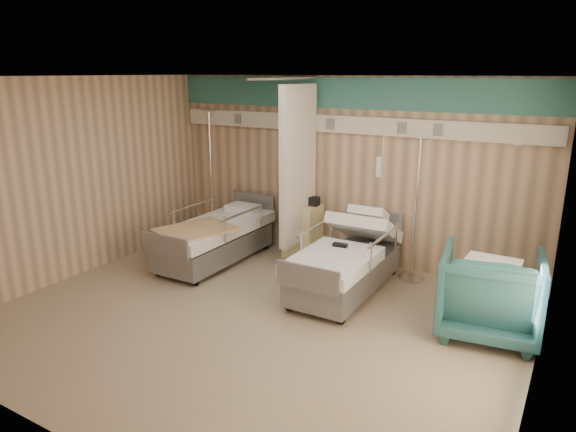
{
  "coord_description": "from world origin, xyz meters",
  "views": [
    {
      "loc": [
        3.18,
        -4.59,
        2.85
      ],
      "look_at": [
        0.12,
        0.6,
        1.15
      ],
      "focal_mm": 32.0,
      "sensor_mm": 36.0,
      "label": 1
    }
  ],
  "objects": [
    {
      "name": "white_cup",
      "position": [
        -0.61,
        2.21,
        0.92
      ],
      "size": [
        0.12,
        0.12,
        0.13
      ],
      "primitive_type": "cylinder",
      "rotation": [
        0.0,
        0.0,
        -0.35
      ],
      "color": "white",
      "rests_on": "bedside_cabinet"
    },
    {
      "name": "bed_left",
      "position": [
        -1.6,
        1.3,
        0.32
      ],
      "size": [
        1.0,
        2.16,
        0.63
      ],
      "primitive_type": null,
      "color": "white",
      "rests_on": "ground"
    },
    {
      "name": "tan_blanket",
      "position": [
        -1.57,
        0.84,
        0.65
      ],
      "size": [
        1.11,
        1.25,
        0.04
      ],
      "primitive_type": "cube",
      "rotation": [
        0.0,
        0.0,
        -0.33
      ],
      "color": "tan",
      "rests_on": "bed_left"
    },
    {
      "name": "call_remote",
      "position": [
        0.53,
        1.27,
        0.65
      ],
      "size": [
        0.2,
        0.1,
        0.04
      ],
      "primitive_type": "cube",
      "rotation": [
        0.0,
        0.0,
        0.08
      ],
      "color": "black",
      "rests_on": "bed_right"
    },
    {
      "name": "waffle_blanket",
      "position": [
        2.44,
        1.03,
        1.01
      ],
      "size": [
        0.58,
        0.52,
        0.06
      ],
      "primitive_type": "cube",
      "rotation": [
        0.0,
        0.0,
        3.12
      ],
      "color": "white",
      "rests_on": "visitor_armchair"
    },
    {
      "name": "ground",
      "position": [
        0.0,
        0.0,
        0.0
      ],
      "size": [
        6.0,
        5.0,
        0.0
      ],
      "primitive_type": "cube",
      "color": "gray",
      "rests_on": "ground"
    },
    {
      "name": "bed_right",
      "position": [
        0.6,
        1.3,
        0.32
      ],
      "size": [
        1.0,
        2.16,
        0.63
      ],
      "primitive_type": null,
      "color": "white",
      "rests_on": "ground"
    },
    {
      "name": "room_walls",
      "position": [
        -0.03,
        0.25,
        1.86
      ],
      "size": [
        6.04,
        5.04,
        2.82
      ],
      "color": "tan",
      "rests_on": "ground"
    },
    {
      "name": "iv_stand_left",
      "position": [
        -2.37,
        2.22,
        0.46
      ],
      "size": [
        0.4,
        0.4,
        2.23
      ],
      "rotation": [
        0.0,
        0.0,
        -0.15
      ],
      "color": "silver",
      "rests_on": "ground"
    },
    {
      "name": "bedside_cabinet",
      "position": [
        -0.55,
        2.2,
        0.42
      ],
      "size": [
        0.5,
        0.48,
        0.85
      ],
      "primitive_type": "cube",
      "color": "beige",
      "rests_on": "ground"
    },
    {
      "name": "iv_stand_right",
      "position": [
        1.24,
        2.16,
        0.42
      ],
      "size": [
        0.36,
        0.36,
        2.03
      ],
      "rotation": [
        0.0,
        0.0,
        -0.4
      ],
      "color": "silver",
      "rests_on": "ground"
    },
    {
      "name": "visitor_armchair",
      "position": [
        2.45,
        1.05,
        0.49
      ],
      "size": [
        1.19,
        1.22,
        0.98
      ],
      "primitive_type": "imported",
      "rotation": [
        0.0,
        0.0,
        3.28
      ],
      "color": "#204E50",
      "rests_on": "ground"
    },
    {
      "name": "toiletry_bag",
      "position": [
        -0.43,
        2.25,
        0.92
      ],
      "size": [
        0.25,
        0.17,
        0.13
      ],
      "primitive_type": "cube",
      "rotation": [
        0.0,
        0.0,
        0.05
      ],
      "color": "black",
      "rests_on": "bedside_cabinet"
    }
  ]
}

